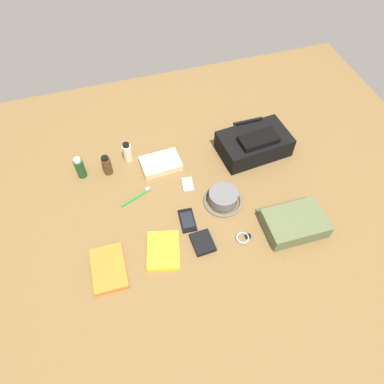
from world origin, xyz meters
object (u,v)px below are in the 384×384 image
Objects in this scene: media_player at (187,185)px; toiletry_pouch at (294,222)px; cell_phone at (187,220)px; wristwatch at (243,238)px; folded_towel at (161,164)px; backpack at (254,144)px; shampoo_bottle at (80,168)px; bucket_hat at (223,198)px; paperback_novel at (109,269)px; toothbrush at (138,196)px; travel_guidebook at (163,251)px; wallet at (203,243)px; cologne_bottle at (107,165)px; lotion_bottle at (127,152)px.

toiletry_pouch is at bearing -42.98° from media_player.
cell_phone is 1.81× the size of wristwatch.
folded_towel is (-0.25, 0.53, 0.01)m from wristwatch.
backpack is 3.04× the size of shampoo_bottle.
backpack reaches higher than bucket_hat.
paperback_novel is 0.39m from toothbrush.
media_player is (0.44, 0.34, -0.01)m from paperback_novel.
travel_guidebook reaches higher than toothbrush.
wristwatch is 0.65× the size of wallet.
wristwatch is (0.02, -0.22, -0.02)m from bucket_hat.
toothbrush is (-0.65, -0.12, -0.05)m from backpack.
paperback_novel is 0.56m from media_player.
toiletry_pouch is (-0.01, -0.49, -0.03)m from backpack.
media_player is (0.36, -0.20, -0.05)m from cologne_bottle.
toiletry_pouch is at bearing -29.89° from toothbrush.
cell_phone is 1.17× the size of wallet.
cologne_bottle reaches higher than travel_guidebook.
folded_towel is at bearing 94.95° from wallet.
wallet is at bearing -82.30° from folded_towel.
cologne_bottle is 1.04× the size of wallet.
media_player is (0.06, 0.20, -0.00)m from cell_phone.
wallet is at bearing -94.33° from media_player.
cell_phone is 0.37m from folded_towel.
travel_guidebook is (0.16, -0.52, -0.04)m from cologne_bottle.
toothbrush is (0.11, -0.20, -0.05)m from cologne_bottle.
backpack is 0.54m from wristwatch.
toiletry_pouch is 2.21× the size of shampoo_bottle.
bucket_hat is at bearing -20.84° from toothbrush.
wallet is (0.03, -0.13, 0.01)m from cell_phone.
folded_towel is at bearing -7.82° from cologne_bottle.
backpack is 3.29× the size of lotion_bottle.
paperback_novel reaches higher than cell_phone.
bucket_hat is at bearing -29.96° from shampoo_bottle.
cell_phone is at bearing -164.10° from bucket_hat.
folded_towel is (-0.49, 0.53, -0.02)m from toiletry_pouch.
backpack reaches higher than folded_towel.
lotion_bottle is 0.50m from cell_phone.
media_player is (-0.40, 0.37, -0.03)m from toiletry_pouch.
toiletry_pouch is 1.07m from shampoo_bottle.
backpack reaches higher than paperback_novel.
toiletry_pouch is 0.49m from cell_phone.
toothbrush is at bearing -169.85° from backpack.
travel_guidebook is 1.06× the size of folded_towel.
paperback_novel is 1.65× the size of cell_phone.
wristwatch is (0.60, -0.02, -0.01)m from paperback_novel.
bucket_hat is 1.45× the size of cell_phone.
shampoo_bottle is 0.25m from lotion_bottle.
cell_phone is at bearing 19.51° from paperback_novel.
lotion_bottle is at bearing 167.99° from backpack.
folded_towel is at bearing 132.67° from toiletry_pouch.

